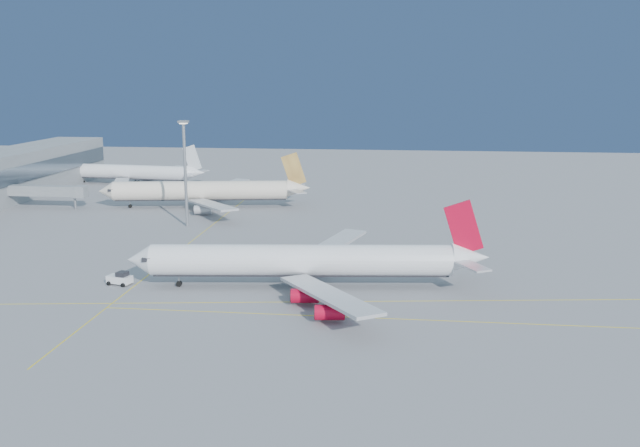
{
  "coord_description": "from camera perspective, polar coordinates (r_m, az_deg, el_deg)",
  "views": [
    {
      "loc": [
        9.17,
        -124.0,
        38.6
      ],
      "look_at": [
        -8.28,
        26.13,
        7.0
      ],
      "focal_mm": 40.0,
      "sensor_mm": 36.0,
      "label": 1
    }
  ],
  "objects": [
    {
      "name": "ground",
      "position": [
        130.19,
        2.3,
        -5.45
      ],
      "size": [
        500.0,
        500.0,
        0.0
      ],
      "primitive_type": "plane",
      "color": "slate",
      "rests_on": "ground"
    },
    {
      "name": "terminal",
      "position": [
        245.05,
        -23.91,
        3.51
      ],
      "size": [
        18.4,
        110.0,
        15.0
      ],
      "color": "gray",
      "rests_on": "ground"
    },
    {
      "name": "jet_bridge",
      "position": [
        223.59,
        -20.7,
        2.45
      ],
      "size": [
        23.6,
        3.6,
        6.9
      ],
      "color": "gray",
      "rests_on": "ground"
    },
    {
      "name": "taxiway_lines",
      "position": [
        138.01,
        -3.61,
        -4.45
      ],
      "size": [
        118.86,
        140.0,
        0.02
      ],
      "color": "yellow",
      "rests_on": "ground"
    },
    {
      "name": "airliner_virgin",
      "position": [
        131.43,
        -0.89,
        -3.01
      ],
      "size": [
        66.97,
        59.84,
        16.52
      ],
      "rotation": [
        0.0,
        0.0,
        0.11
      ],
      "color": "white",
      "rests_on": "ground"
    },
    {
      "name": "airliner_etihad",
      "position": [
        213.61,
        -9.14,
        2.6
      ],
      "size": [
        62.4,
        57.06,
        16.32
      ],
      "rotation": [
        0.0,
        0.0,
        0.16
      ],
      "color": "beige",
      "rests_on": "ground"
    },
    {
      "name": "airliner_third",
      "position": [
        263.59,
        -14.78,
        3.99
      ],
      "size": [
        55.44,
        50.85,
        14.87
      ],
      "rotation": [
        0.0,
        0.0,
        -0.11
      ],
      "color": "white",
      "rests_on": "ground"
    },
    {
      "name": "pushback_tug",
      "position": [
        139.0,
        -15.7,
        -4.26
      ],
      "size": [
        4.95,
        3.66,
        2.55
      ],
      "rotation": [
        0.0,
        0.0,
        -0.24
      ],
      "color": "white",
      "rests_on": "ground"
    },
    {
      "name": "light_mast",
      "position": [
        185.75,
        -10.75,
        4.65
      ],
      "size": [
        2.36,
        2.36,
        27.31
      ],
      "color": "gray",
      "rests_on": "ground"
    }
  ]
}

